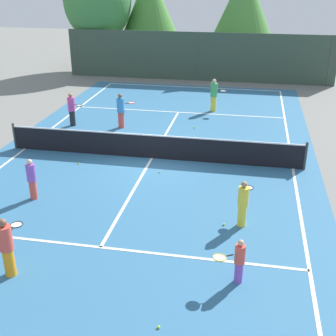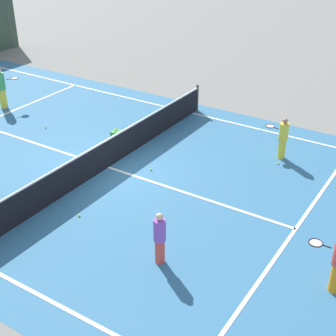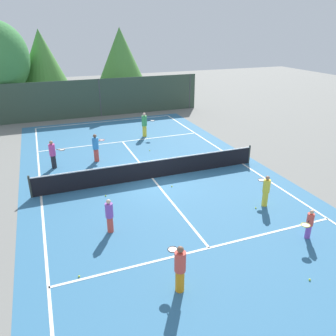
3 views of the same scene
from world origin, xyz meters
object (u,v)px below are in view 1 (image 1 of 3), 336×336
Objects in this scene: player_5 at (214,95)px; tennis_ball_5 at (224,224)px; player_2 at (7,246)px; tennis_ball_0 at (194,128)px; player_0 at (121,110)px; player_4 at (238,261)px; player_1 at (32,179)px; ball_crate at (200,148)px; player_3 at (243,203)px; tennis_ball_2 at (79,163)px; player_6 at (72,109)px; tennis_ball_3 at (159,327)px; tennis_ball_1 at (159,172)px.

player_5 is 26.10× the size of tennis_ball_5.
player_2 is at bearing -146.65° from tennis_ball_5.
tennis_ball_0 is at bearing -101.75° from player_5.
player_0 reaches higher than player_4.
player_1 is at bearing 108.37° from player_2.
player_4 is 8.45m from ball_crate.
player_2 is at bearing -111.92° from ball_crate.
player_1 is at bearing -117.78° from tennis_ball_0.
player_3 is (5.52, 3.41, -0.07)m from player_2.
tennis_ball_2 is at bearing 149.32° from tennis_ball_5.
player_1 is at bearing -77.88° from player_6.
tennis_ball_0 is (2.98, 11.92, -0.79)m from player_2.
tennis_ball_1 is at bearing 101.64° from tennis_ball_3.
player_3 is at bearing 71.01° from tennis_ball_3.
player_3 is 21.84× the size of tennis_ball_5.
ball_crate is 6.45× the size of tennis_ball_2.
player_6 is at bearing 104.30° from player_2.
tennis_ball_5 is (5.02, 3.30, -0.79)m from player_2.
tennis_ball_3 is (-1.56, -4.52, -0.71)m from player_3.
player_2 is at bearing -109.84° from tennis_ball_1.
player_5 is 8.44m from tennis_ball_1.
tennis_ball_2 is (-6.40, 3.38, -0.71)m from player_3.
player_5 reaches higher than player_3.
player_1 is 7.24m from tennis_ball_3.
player_5 is at bearing 90.09° from ball_crate.
player_6 is at bearing 114.17° from tennis_ball_2.
tennis_ball_2 is 1.00× the size of tennis_ball_5.
tennis_ball_5 is (-0.51, -0.11, -0.71)m from player_3.
player_5 reaches higher than player_4.
tennis_ball_3 is 4.53m from tennis_ball_5.
player_5 is at bearing 61.13° from tennis_ball_2.
player_6 reaches higher than tennis_ball_5.
player_1 is 3.06m from tennis_ball_2.
player_4 reaches higher than ball_crate.
tennis_ball_1 is 3.26m from tennis_ball_2.
player_6 reaches higher than player_3.
player_4 is 18.00× the size of tennis_ball_0.
tennis_ball_5 is at bearing -76.68° from tennis_ball_0.
tennis_ball_1 is at bearing -98.34° from player_5.
player_4 is 18.00× the size of tennis_ball_2.
tennis_ball_0 is at bearing 83.61° from tennis_ball_1.
tennis_ball_0 is at bearing 8.86° from player_0.
player_3 is 5.90m from ball_crate.
player_5 is at bearing 66.22° from player_1.
ball_crate is at bearing 46.36° from player_1.
ball_crate reaches higher than tennis_ball_5.
player_3 is at bearing -45.42° from tennis_ball_1.
tennis_ball_1 and tennis_ball_3 have the same top height.
player_5 is at bearing 91.33° from tennis_ball_3.
player_4 is at bearing 7.71° from player_2.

